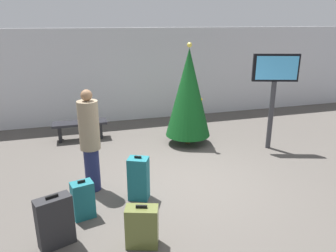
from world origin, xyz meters
The scene contains 10 objects.
ground_plane centered at (0.00, 0.00, 0.00)m, with size 16.00×16.00×0.00m, color #514C47.
back_wall centered at (0.00, 4.56, 1.41)m, with size 16.00×0.20×2.82m, color silver.
holiday_tree centered at (0.72, 2.00, 1.33)m, with size 1.12×1.12×2.54m.
flight_info_kiosk centered at (2.54, 1.14, 1.66)m, with size 1.04×0.40×2.30m.
waiting_bench centered at (-1.92, 3.08, 0.36)m, with size 1.39×0.44×0.48m.
traveller_0 centered at (-1.78, 0.24, 1.01)m, with size 0.38×0.38×1.91m.
suitcase_0 centered at (-2.39, -1.23, 0.38)m, with size 0.53×0.37×0.79m.
suitcase_1 centered at (-1.99, -0.64, 0.31)m, with size 0.38×0.31×0.66m.
suitcase_2 centered at (-1.23, -1.58, 0.30)m, with size 0.50×0.37×0.64m.
suitcase_3 centered at (-1.03, -0.32, 0.39)m, with size 0.42×0.38×0.82m.
Camera 1 is at (-1.96, -5.35, 3.03)m, focal length 34.51 mm.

